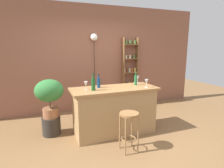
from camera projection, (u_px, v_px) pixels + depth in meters
name	position (u px, v px, depth m)	size (l,w,h in m)	color
ground	(120.00, 139.00, 3.58)	(12.00, 12.00, 0.00)	brown
back_wall	(92.00, 59.00, 5.09)	(6.40, 0.10, 2.80)	#8C5642
kitchen_counter	(114.00, 110.00, 3.76)	(1.69, 0.70, 0.93)	#A87F51
bar_stool	(129.00, 123.00, 3.09)	(0.32, 0.32, 0.67)	#997047
spice_shelf	(130.00, 73.00, 5.41)	(0.45, 0.17, 1.98)	brown
plant_stool	(52.00, 126.00, 3.73)	(0.36, 0.36, 0.36)	#2D2823
potted_plant	(49.00, 93.00, 3.60)	(0.54, 0.49, 0.76)	#935B3D
bottle_vinegar	(136.00, 80.00, 3.92)	(0.06, 0.06, 0.30)	#236638
bottle_olive_oil	(93.00, 84.00, 3.43)	(0.07, 0.07, 0.32)	#194C23
bottle_spirits_clear	(99.00, 83.00, 3.67)	(0.07, 0.07, 0.27)	navy
wine_glass_left	(138.00, 78.00, 4.10)	(0.07, 0.07, 0.16)	silver
wine_glass_center	(86.00, 84.00, 3.45)	(0.07, 0.07, 0.16)	silver
wine_glass_right	(147.00, 82.00, 3.68)	(0.07, 0.07, 0.16)	silver
pendant_globe_light	(94.00, 39.00, 4.90)	(0.19, 0.19, 2.06)	black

